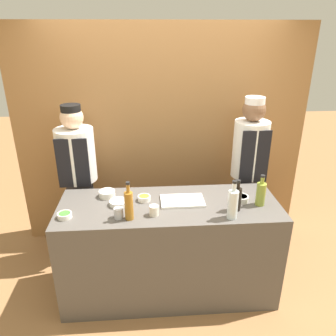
{
  "coord_description": "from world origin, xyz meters",
  "views": [
    {
      "loc": [
        -0.19,
        -2.46,
        2.32
      ],
      "look_at": [
        0.0,
        0.14,
        1.21
      ],
      "focal_mm": 35.0,
      "sensor_mm": 36.0,
      "label": 1
    }
  ],
  "objects_px": {
    "cutting_board": "(182,201)",
    "bottle_clear": "(233,204)",
    "sauce_bowl_yellow": "(144,198)",
    "cup_cream": "(154,210)",
    "chef_left": "(79,180)",
    "chef_right": "(248,171)",
    "sauce_bowl_orange": "(118,203)",
    "sauce_bowl_green": "(65,215)",
    "bottle_soy": "(237,198)",
    "cup_steel": "(119,213)",
    "bottle_amber": "(129,205)",
    "sauce_bowl_white": "(241,198)",
    "sauce_bowl_purple": "(107,193)",
    "bottle_oil": "(261,193)"
  },
  "relations": [
    {
      "from": "cutting_board",
      "to": "bottle_clear",
      "type": "height_order",
      "value": "bottle_clear"
    },
    {
      "from": "sauce_bowl_yellow",
      "to": "cup_cream",
      "type": "distance_m",
      "value": 0.26
    },
    {
      "from": "cup_cream",
      "to": "chef_left",
      "type": "height_order",
      "value": "chef_left"
    },
    {
      "from": "chef_right",
      "to": "sauce_bowl_orange",
      "type": "bearing_deg",
      "value": -155.8
    },
    {
      "from": "sauce_bowl_green",
      "to": "sauce_bowl_orange",
      "type": "xyz_separation_m",
      "value": [
        0.41,
        0.18,
        -0.0
      ]
    },
    {
      "from": "sauce_bowl_green",
      "to": "sauce_bowl_yellow",
      "type": "height_order",
      "value": "sauce_bowl_yellow"
    },
    {
      "from": "bottle_soy",
      "to": "chef_right",
      "type": "xyz_separation_m",
      "value": [
        0.32,
        0.74,
        -0.09
      ]
    },
    {
      "from": "sauce_bowl_green",
      "to": "cup_steel",
      "type": "height_order",
      "value": "cup_steel"
    },
    {
      "from": "bottle_amber",
      "to": "sauce_bowl_orange",
      "type": "bearing_deg",
      "value": 113.83
    },
    {
      "from": "sauce_bowl_green",
      "to": "cutting_board",
      "type": "relative_size",
      "value": 0.3
    },
    {
      "from": "cup_steel",
      "to": "cup_cream",
      "type": "height_order",
      "value": "cup_steel"
    },
    {
      "from": "cup_steel",
      "to": "cup_cream",
      "type": "bearing_deg",
      "value": 4.19
    },
    {
      "from": "sauce_bowl_green",
      "to": "bottle_amber",
      "type": "bearing_deg",
      "value": -6.07
    },
    {
      "from": "cup_steel",
      "to": "chef_right",
      "type": "bearing_deg",
      "value": 31.66
    },
    {
      "from": "bottle_clear",
      "to": "chef_right",
      "type": "xyz_separation_m",
      "value": [
        0.39,
        0.86,
        -0.12
      ]
    },
    {
      "from": "sauce_bowl_yellow",
      "to": "sauce_bowl_orange",
      "type": "distance_m",
      "value": 0.23
    },
    {
      "from": "cutting_board",
      "to": "chef_right",
      "type": "bearing_deg",
      "value": 37.3
    },
    {
      "from": "sauce_bowl_white",
      "to": "chef_left",
      "type": "height_order",
      "value": "chef_left"
    },
    {
      "from": "bottle_soy",
      "to": "cup_cream",
      "type": "bearing_deg",
      "value": -177.15
    },
    {
      "from": "sauce_bowl_purple",
      "to": "cup_steel",
      "type": "xyz_separation_m",
      "value": [
        0.13,
        -0.37,
        0.01
      ]
    },
    {
      "from": "bottle_clear",
      "to": "cup_steel",
      "type": "bearing_deg",
      "value": 175.83
    },
    {
      "from": "sauce_bowl_orange",
      "to": "bottle_soy",
      "type": "height_order",
      "value": "bottle_soy"
    },
    {
      "from": "sauce_bowl_orange",
      "to": "sauce_bowl_purple",
      "type": "bearing_deg",
      "value": 124.88
    },
    {
      "from": "chef_right",
      "to": "cup_steel",
      "type": "bearing_deg",
      "value": -148.34
    },
    {
      "from": "cup_cream",
      "to": "bottle_clear",
      "type": "bearing_deg",
      "value": -7.95
    },
    {
      "from": "cutting_board",
      "to": "cup_steel",
      "type": "bearing_deg",
      "value": -157.62
    },
    {
      "from": "cup_cream",
      "to": "bottle_amber",
      "type": "bearing_deg",
      "value": -167.95
    },
    {
      "from": "sauce_bowl_purple",
      "to": "bottle_soy",
      "type": "distance_m",
      "value": 1.14
    },
    {
      "from": "sauce_bowl_orange",
      "to": "chef_left",
      "type": "height_order",
      "value": "chef_left"
    },
    {
      "from": "cutting_board",
      "to": "cup_cream",
      "type": "bearing_deg",
      "value": -141.76
    },
    {
      "from": "sauce_bowl_purple",
      "to": "bottle_clear",
      "type": "relative_size",
      "value": 0.44
    },
    {
      "from": "bottle_oil",
      "to": "chef_left",
      "type": "distance_m",
      "value": 1.79
    },
    {
      "from": "sauce_bowl_white",
      "to": "sauce_bowl_yellow",
      "type": "relative_size",
      "value": 1.17
    },
    {
      "from": "chef_right",
      "to": "sauce_bowl_yellow",
      "type": "bearing_deg",
      "value": -154.18
    },
    {
      "from": "sauce_bowl_purple",
      "to": "cup_cream",
      "type": "distance_m",
      "value": 0.54
    },
    {
      "from": "bottle_soy",
      "to": "cup_steel",
      "type": "height_order",
      "value": "bottle_soy"
    },
    {
      "from": "bottle_amber",
      "to": "chef_right",
      "type": "bearing_deg",
      "value": 34.14
    },
    {
      "from": "cup_steel",
      "to": "sauce_bowl_white",
      "type": "bearing_deg",
      "value": 10.54
    },
    {
      "from": "bottle_oil",
      "to": "cup_cream",
      "type": "bearing_deg",
      "value": -173.45
    },
    {
      "from": "sauce_bowl_green",
      "to": "cutting_board",
      "type": "height_order",
      "value": "sauce_bowl_green"
    },
    {
      "from": "cup_cream",
      "to": "sauce_bowl_yellow",
      "type": "bearing_deg",
      "value": 107.26
    },
    {
      "from": "sauce_bowl_green",
      "to": "bottle_amber",
      "type": "xyz_separation_m",
      "value": [
        0.52,
        -0.05,
        0.1
      ]
    },
    {
      "from": "sauce_bowl_white",
      "to": "cutting_board",
      "type": "relative_size",
      "value": 0.35
    },
    {
      "from": "sauce_bowl_green",
      "to": "bottle_soy",
      "type": "height_order",
      "value": "bottle_soy"
    },
    {
      "from": "bottle_clear",
      "to": "chef_left",
      "type": "height_order",
      "value": "chef_left"
    },
    {
      "from": "sauce_bowl_green",
      "to": "sauce_bowl_purple",
      "type": "relative_size",
      "value": 0.8
    },
    {
      "from": "bottle_clear",
      "to": "bottle_soy",
      "type": "xyz_separation_m",
      "value": [
        0.07,
        0.12,
        -0.02
      ]
    },
    {
      "from": "cup_cream",
      "to": "chef_left",
      "type": "xyz_separation_m",
      "value": [
        -0.74,
        0.78,
        -0.07
      ]
    },
    {
      "from": "chef_left",
      "to": "sauce_bowl_white",
      "type": "bearing_deg",
      "value": -21.82
    },
    {
      "from": "sauce_bowl_purple",
      "to": "bottle_soy",
      "type": "height_order",
      "value": "bottle_soy"
    }
  ]
}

